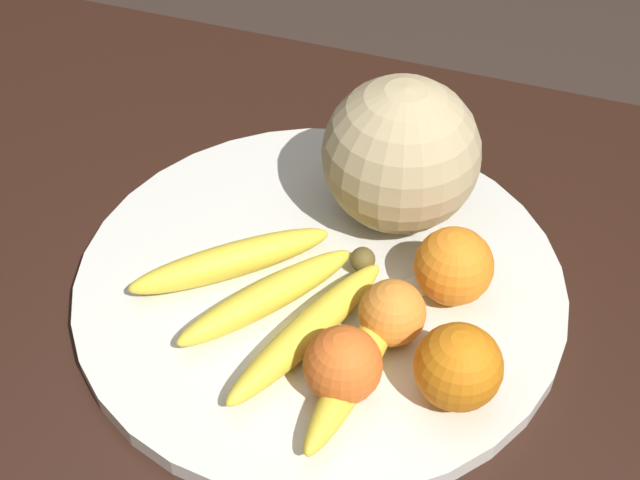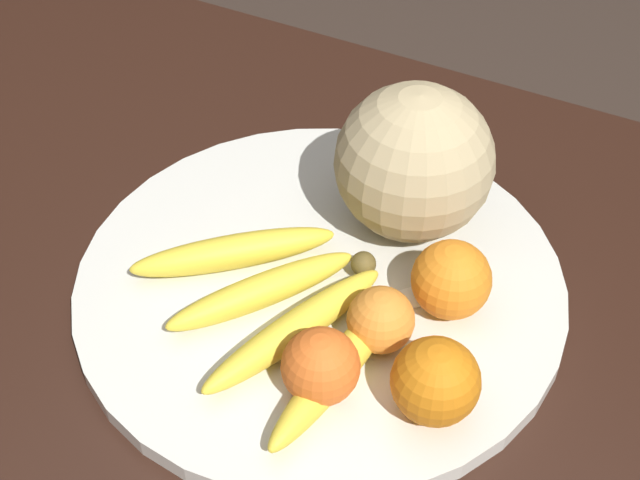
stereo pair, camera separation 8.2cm
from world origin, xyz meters
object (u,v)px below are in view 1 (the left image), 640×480
(fruit_bowl, at_px, (320,283))
(orange_mid_center, at_px, (458,367))
(kitchen_table, at_px, (277,377))
(produce_tag, at_px, (402,294))
(orange_front_right, at_px, (454,266))
(orange_back_left, at_px, (343,365))
(melon, at_px, (401,154))
(banana_bunch, at_px, (288,309))
(orange_front_left, at_px, (392,313))

(fruit_bowl, height_order, orange_mid_center, orange_mid_center)
(kitchen_table, height_order, produce_tag, produce_tag)
(orange_front_right, xyz_separation_m, orange_back_left, (-0.06, -0.14, -0.00))
(melon, xyz_separation_m, orange_front_right, (0.08, -0.09, -0.04))
(banana_bunch, xyz_separation_m, orange_front_left, (0.09, 0.02, 0.01))
(banana_bunch, bearing_deg, melon, -169.76)
(melon, relative_size, orange_front_left, 2.58)
(melon, bearing_deg, orange_front_right, -49.25)
(kitchen_table, distance_m, orange_front_left, 0.19)
(orange_front_right, xyz_separation_m, produce_tag, (-0.04, -0.02, -0.04))
(orange_front_left, distance_m, orange_front_right, 0.08)
(fruit_bowl, bearing_deg, orange_back_left, -62.47)
(produce_tag, bearing_deg, orange_mid_center, -100.94)
(kitchen_table, distance_m, orange_mid_center, 0.25)
(orange_front_right, bearing_deg, melon, 130.75)
(fruit_bowl, distance_m, orange_back_left, 0.14)
(fruit_bowl, height_order, orange_front_left, orange_front_left)
(kitchen_table, relative_size, orange_front_left, 24.02)
(orange_front_left, bearing_deg, fruit_bowl, 151.01)
(orange_back_left, bearing_deg, orange_front_left, 72.70)
(orange_front_left, bearing_deg, produce_tag, 93.64)
(orange_mid_center, xyz_separation_m, orange_back_left, (-0.09, -0.03, -0.00))
(banana_bunch, relative_size, orange_back_left, 3.94)
(kitchen_table, height_order, orange_mid_center, orange_mid_center)
(melon, xyz_separation_m, produce_tag, (0.04, -0.11, -0.08))
(melon, relative_size, orange_front_right, 2.12)
(melon, bearing_deg, orange_mid_center, -61.93)
(orange_front_right, bearing_deg, produce_tag, -158.24)
(kitchen_table, distance_m, melon, 0.26)
(kitchen_table, bearing_deg, produce_tag, 21.85)
(fruit_bowl, xyz_separation_m, banana_bunch, (-0.01, -0.06, 0.03))
(orange_mid_center, relative_size, produce_tag, 1.05)
(banana_bunch, distance_m, orange_front_right, 0.16)
(orange_front_right, relative_size, orange_mid_center, 0.99)
(banana_bunch, xyz_separation_m, produce_tag, (0.09, 0.07, -0.02))
(banana_bunch, xyz_separation_m, orange_back_left, (0.07, -0.06, 0.02))
(melon, distance_m, orange_front_left, 0.17)
(kitchen_table, xyz_separation_m, orange_back_left, (0.09, -0.08, 0.15))
(kitchen_table, relative_size, melon, 9.30)
(kitchen_table, bearing_deg, orange_mid_center, -15.14)
(melon, relative_size, produce_tag, 2.20)
(produce_tag, bearing_deg, banana_bunch, 168.40)
(orange_front_right, bearing_deg, fruit_bowl, -170.34)
(banana_bunch, bearing_deg, orange_back_left, 78.83)
(orange_mid_center, bearing_deg, orange_front_left, 147.00)
(kitchen_table, bearing_deg, orange_front_left, -2.61)
(banana_bunch, distance_m, orange_mid_center, 0.17)
(kitchen_table, bearing_deg, melon, 63.31)
(orange_back_left, bearing_deg, produce_tag, 81.11)
(orange_front_right, relative_size, orange_back_left, 1.10)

